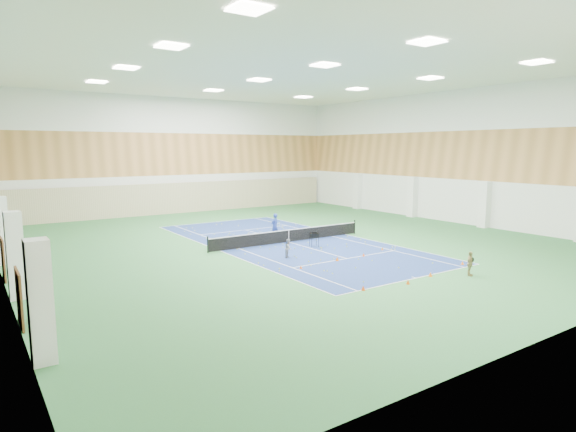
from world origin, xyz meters
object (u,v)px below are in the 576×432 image
at_px(tennis_net, 289,235).
at_px(child_court, 288,248).
at_px(child_apron, 470,264).
at_px(coach, 275,226).
at_px(ball_cart, 314,240).

height_order(tennis_net, child_court, child_court).
bearing_deg(tennis_net, child_apron, -78.13).
bearing_deg(coach, ball_cart, 78.20).
relative_size(coach, child_apron, 1.41).
height_order(tennis_net, coach, coach).
bearing_deg(tennis_net, child_court, -124.52).
relative_size(coach, ball_cart, 1.89).
bearing_deg(ball_cart, child_apron, -58.08).
height_order(tennis_net, ball_cart, tennis_net).
bearing_deg(child_apron, coach, 79.74).
bearing_deg(ball_cart, coach, 116.07).
bearing_deg(child_apron, ball_cart, 81.40).
bearing_deg(tennis_net, ball_cart, -75.94).
relative_size(tennis_net, ball_cart, 12.94).
height_order(child_apron, ball_cart, child_apron).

